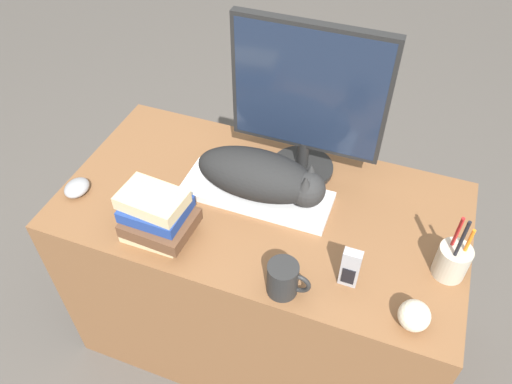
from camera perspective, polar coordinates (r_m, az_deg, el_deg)
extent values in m
cube|color=brown|center=(1.78, 0.53, -9.44)|extent=(1.21, 0.64, 0.72)
cube|color=silver|center=(1.51, 0.03, -0.26)|extent=(0.45, 0.16, 0.02)
ellipsoid|color=black|center=(1.45, 0.03, 2.02)|extent=(0.36, 0.17, 0.14)
sphere|color=#262626|center=(1.42, 5.87, 0.31)|extent=(0.11, 0.11, 0.11)
cone|color=#262626|center=(1.37, 5.71, 1.07)|extent=(0.04, 0.04, 0.04)
cone|color=#262626|center=(1.41, 6.32, 2.47)|extent=(0.04, 0.04, 0.04)
cylinder|color=black|center=(1.61, 5.28, 2.84)|extent=(0.20, 0.20, 0.02)
cylinder|color=black|center=(1.57, 5.41, 4.39)|extent=(0.04, 0.04, 0.10)
cube|color=black|center=(1.43, 6.06, 11.57)|extent=(0.45, 0.03, 0.40)
cube|color=#192338|center=(1.42, 5.96, 11.39)|extent=(0.43, 0.01, 0.37)
ellipsoid|color=gray|center=(1.61, -19.79, 0.46)|extent=(0.07, 0.09, 0.04)
cylinder|color=black|center=(1.27, 3.06, -9.85)|extent=(0.08, 0.08, 0.10)
torus|color=black|center=(1.26, 4.82, -10.36)|extent=(0.07, 0.01, 0.07)
cylinder|color=#B2A893|center=(1.39, 21.48, -7.39)|extent=(0.09, 0.09, 0.10)
cylinder|color=orange|center=(1.36, 22.88, -5.90)|extent=(0.01, 0.01, 0.13)
cylinder|color=#B21E1E|center=(1.35, 21.72, -5.03)|extent=(0.01, 0.01, 0.16)
cylinder|color=black|center=(1.32, 22.15, -5.79)|extent=(0.01, 0.01, 0.18)
sphere|color=beige|center=(1.28, 17.63, -13.31)|extent=(0.08, 0.08, 0.08)
cube|color=#99999E|center=(1.29, 10.72, -8.51)|extent=(0.05, 0.03, 0.12)
cube|color=black|center=(1.30, 10.48, -9.46)|extent=(0.03, 0.00, 0.05)
cube|color=#C6B284|center=(1.44, -11.15, -3.95)|extent=(0.17, 0.15, 0.03)
cube|color=brown|center=(1.40, -10.91, -3.46)|extent=(0.19, 0.16, 0.04)
cube|color=navy|center=(1.39, -11.36, -1.91)|extent=(0.17, 0.14, 0.04)
cube|color=#C6B284|center=(1.36, -11.77, -0.88)|extent=(0.18, 0.13, 0.04)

